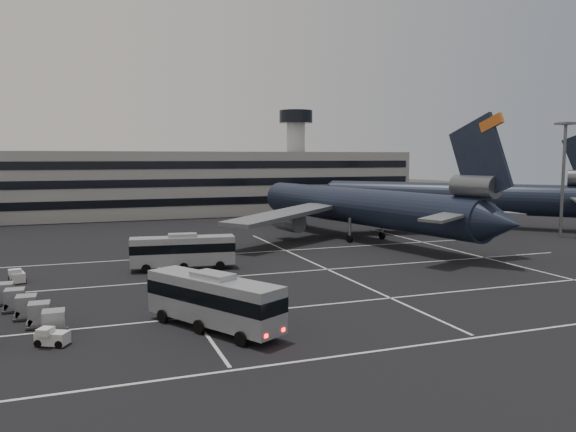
{
  "coord_description": "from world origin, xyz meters",
  "views": [
    {
      "loc": [
        -14.12,
        -53.79,
        12.81
      ],
      "look_at": [
        11.59,
        15.98,
        5.0
      ],
      "focal_mm": 35.0,
      "sensor_mm": 36.0,
      "label": 1
    }
  ],
  "objects_px": {
    "bus_far": "(183,250)",
    "tug_a": "(17,276)",
    "trijet_main": "(360,206)",
    "bus_near": "(213,299)"
  },
  "relations": [
    {
      "from": "bus_far",
      "to": "tug_a",
      "type": "bearing_deg",
      "value": 99.86
    },
    {
      "from": "trijet_main",
      "to": "bus_far",
      "type": "relative_size",
      "value": 4.79
    },
    {
      "from": "bus_far",
      "to": "bus_near",
      "type": "bearing_deg",
      "value": -177.47
    },
    {
      "from": "bus_near",
      "to": "trijet_main",
      "type": "bearing_deg",
      "value": 19.68
    },
    {
      "from": "bus_near",
      "to": "bus_far",
      "type": "xyz_separation_m",
      "value": [
        1.71,
        23.36,
        -0.09
      ]
    },
    {
      "from": "trijet_main",
      "to": "tug_a",
      "type": "bearing_deg",
      "value": -173.72
    },
    {
      "from": "trijet_main",
      "to": "tug_a",
      "type": "relative_size",
      "value": 22.27
    },
    {
      "from": "bus_near",
      "to": "tug_a",
      "type": "height_order",
      "value": "bus_near"
    },
    {
      "from": "trijet_main",
      "to": "bus_far",
      "type": "bearing_deg",
      "value": -166.31
    },
    {
      "from": "bus_far",
      "to": "trijet_main",
      "type": "bearing_deg",
      "value": -58.35
    }
  ]
}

